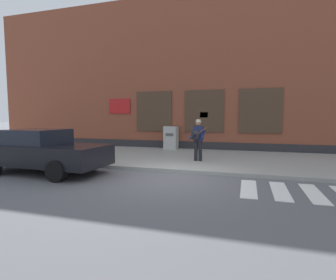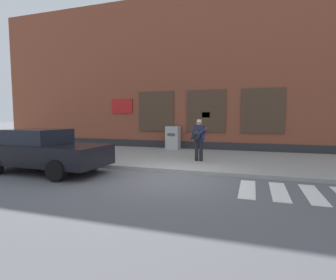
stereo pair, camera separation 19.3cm
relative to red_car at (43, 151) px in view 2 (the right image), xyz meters
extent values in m
plane|color=#56565B|center=(4.51, 0.51, -0.77)|extent=(160.00, 160.00, 0.00)
cube|color=gray|center=(4.51, 4.27, -0.70)|extent=(28.00, 5.97, 0.13)
cube|color=brown|center=(4.51, 9.25, 3.66)|extent=(28.00, 4.00, 8.86)
cube|color=#28282B|center=(4.51, 7.23, -0.50)|extent=(28.00, 0.04, 0.55)
cube|color=#473323|center=(1.54, 7.22, 1.50)|extent=(2.19, 0.06, 2.35)
cube|color=black|center=(1.54, 7.21, 1.50)|extent=(2.07, 0.03, 2.23)
cube|color=#473323|center=(4.51, 7.22, 1.50)|extent=(2.19, 0.06, 2.35)
cube|color=black|center=(4.51, 7.21, 1.50)|extent=(2.07, 0.03, 2.23)
cube|color=#473323|center=(7.47, 7.22, 1.50)|extent=(2.19, 0.06, 2.35)
cube|color=black|center=(7.47, 7.21, 1.50)|extent=(2.07, 0.03, 2.23)
cube|color=red|center=(-0.69, 7.21, 1.83)|extent=(1.40, 0.04, 0.90)
cube|color=yellow|center=(4.51, 7.20, 1.30)|extent=(0.44, 0.02, 0.30)
cube|color=silver|center=(6.92, -0.02, -0.76)|extent=(0.42, 1.90, 0.01)
cube|color=silver|center=(7.72, -0.02, -0.76)|extent=(0.42, 1.90, 0.01)
cube|color=silver|center=(8.51, -0.02, -0.76)|extent=(0.42, 1.90, 0.01)
cube|color=black|center=(0.05, 0.00, -0.10)|extent=(4.67, 2.01, 0.68)
cube|color=black|center=(-0.20, 0.01, 0.50)|extent=(1.90, 1.65, 0.52)
cube|color=silver|center=(2.33, 0.48, -0.03)|extent=(0.07, 0.24, 0.12)
cube|color=red|center=(-2.18, 0.65, -0.03)|extent=(0.07, 0.24, 0.12)
cube|color=silver|center=(2.29, -0.66, -0.03)|extent=(0.07, 0.24, 0.12)
cylinder|color=black|center=(1.42, 0.82, -0.44)|extent=(0.67, 0.26, 0.66)
cylinder|color=black|center=(1.35, -0.93, -0.44)|extent=(0.67, 0.26, 0.66)
cylinder|color=black|center=(-1.25, 0.92, -0.44)|extent=(0.67, 0.26, 0.66)
cylinder|color=black|center=(5.00, 3.28, -0.21)|extent=(0.15, 0.15, 0.85)
cylinder|color=black|center=(4.82, 3.27, -0.21)|extent=(0.15, 0.15, 0.85)
cube|color=#191E47|center=(4.91, 3.28, 0.51)|extent=(0.39, 0.24, 0.61)
sphere|color=#9E7051|center=(4.91, 3.28, 0.93)|extent=(0.22, 0.22, 0.22)
cylinder|color=beige|center=(4.91, 3.28, 0.99)|extent=(0.27, 0.28, 0.02)
cylinder|color=beige|center=(4.91, 3.28, 1.04)|extent=(0.18, 0.18, 0.09)
cylinder|color=#191E47|center=(5.15, 3.17, 0.47)|extent=(0.11, 0.51, 0.39)
cylinder|color=#191E47|center=(4.67, 3.19, 0.47)|extent=(0.11, 0.51, 0.39)
ellipsoid|color=black|center=(4.82, 3.11, 0.44)|extent=(0.36, 0.13, 0.44)
cylinder|color=black|center=(4.82, 3.05, 0.44)|extent=(0.09, 0.01, 0.09)
cylinder|color=brown|center=(5.08, 3.08, 0.62)|extent=(0.47, 0.06, 0.34)
cube|color=#ADADA8|center=(2.72, 6.80, 0.01)|extent=(0.72, 0.68, 1.29)
cube|color=#4C4C4C|center=(2.72, 6.45, 0.20)|extent=(0.43, 0.02, 0.16)
camera|label=1|loc=(6.84, -7.39, 1.20)|focal=28.00mm
camera|label=2|loc=(7.02, -7.34, 1.20)|focal=28.00mm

